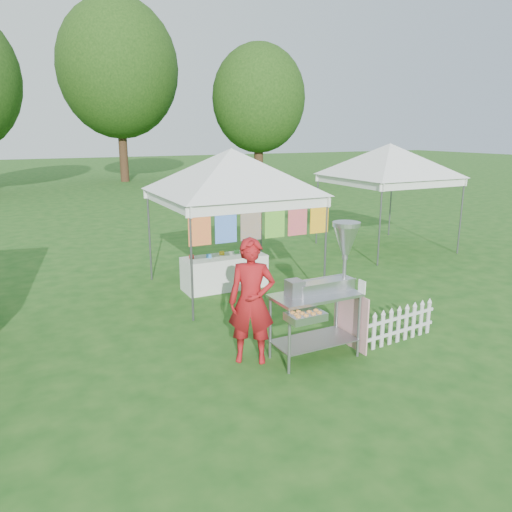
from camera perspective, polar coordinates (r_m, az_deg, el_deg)
ground at (r=8.08m, az=7.66°, el=-10.50°), size 120.00×120.00×0.00m
canopy_main at (r=10.42m, az=-2.84°, el=12.13°), size 4.24×4.24×3.45m
canopy_right at (r=14.70m, az=15.10°, el=12.29°), size 4.24×4.24×3.45m
tree_mid at (r=34.99m, az=-15.49°, el=19.92°), size 7.60×7.60×11.52m
tree_right at (r=31.48m, az=0.30°, el=17.53°), size 5.60×5.60×8.42m
donut_cart at (r=7.48m, az=8.28°, el=-2.75°), size 1.46×1.01×2.04m
vendor at (r=7.30m, az=-0.51°, el=-5.20°), size 0.82×0.73×1.87m
picket_fence at (r=8.47m, az=15.96°, el=-7.66°), size 1.62×0.17×0.56m
display_table at (r=10.88m, az=-3.62°, el=-1.85°), size 1.80×0.70×0.72m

